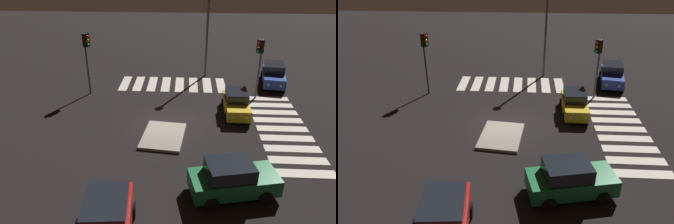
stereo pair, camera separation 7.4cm
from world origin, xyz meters
TOP-DOWN VIEW (x-y plane):
  - ground_plane at (0.00, 0.00)m, footprint 80.00×80.00m
  - traffic_island at (-1.45, 0.20)m, footprint 3.51×2.79m
  - car_red at (-9.32, 1.84)m, footprint 4.45×2.35m
  - car_green at (-6.35, -3.34)m, footprint 2.55×4.31m
  - car_blue at (7.64, -8.37)m, footprint 4.20×2.40m
  - car_yellow at (2.03, -4.57)m, footprint 3.71×1.77m
  - traffic_light_north at (4.75, 6.29)m, footprint 0.54×0.53m
  - traffic_light_east at (4.74, -6.36)m, footprint 0.54×0.53m
  - street_lamp at (9.24, -2.78)m, footprint 0.56×0.56m
  - crosswalk_near at (0.00, -7.29)m, footprint 9.90×3.20m
  - crosswalk_side at (7.06, 0.00)m, footprint 3.20×8.75m

SIDE VIEW (x-z plane):
  - ground_plane at x=0.00m, z-range 0.00..0.00m
  - crosswalk_near at x=0.00m, z-range 0.00..0.02m
  - crosswalk_side at x=7.06m, z-range 0.00..0.02m
  - traffic_island at x=-1.45m, z-range 0.00..0.18m
  - car_yellow at x=2.03m, z-range -0.01..1.59m
  - car_blue at x=7.64m, z-range -0.02..1.73m
  - car_green at x=-6.35m, z-range -0.02..1.76m
  - car_red at x=-9.32m, z-range -0.02..1.86m
  - traffic_light_east at x=4.74m, z-range 1.16..5.68m
  - traffic_light_north at x=4.75m, z-range 1.22..5.99m
  - street_lamp at x=9.24m, z-range 1.46..10.00m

